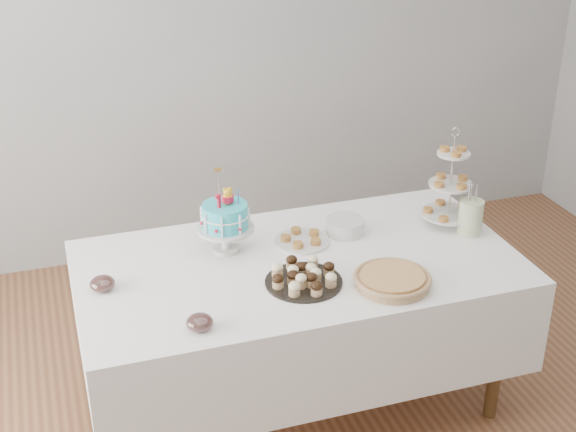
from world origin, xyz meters
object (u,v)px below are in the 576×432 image
object	(u,v)px
birthday_cake	(226,229)
jam_bowl_a	(200,323)
pie	(392,280)
jam_bowl_b	(102,284)
utensil_pitcher	(471,216)
plate_stack	(345,226)
pastry_plate	(302,239)
tiered_stand	(451,185)
cupcake_tray	(304,276)
table	(298,305)

from	to	relation	value
birthday_cake	jam_bowl_a	world-z (taller)	birthday_cake
pie	jam_bowl_b	size ratio (longest dim) A/B	3.14
utensil_pitcher	birthday_cake	bearing A→B (deg)	168.67
birthday_cake	plate_stack	distance (m)	0.57
pastry_plate	jam_bowl_b	size ratio (longest dim) A/B	2.43
birthday_cake	utensil_pitcher	bearing A→B (deg)	-33.12
birthday_cake	jam_bowl_b	world-z (taller)	birthday_cake
birthday_cake	tiered_stand	size ratio (longest dim) A/B	0.80
tiered_stand	plate_stack	distance (m)	0.53
cupcake_tray	pastry_plate	xyz separation A→B (m)	(0.11, 0.34, -0.02)
table	cupcake_tray	xyz separation A→B (m)	(-0.04, -0.18, 0.26)
birthday_cake	pastry_plate	distance (m)	0.36
pastry_plate	tiered_stand	bearing A→B (deg)	-2.91
pie	jam_bowl_a	world-z (taller)	jam_bowl_a
table	jam_bowl_a	world-z (taller)	jam_bowl_a
table	plate_stack	bearing A→B (deg)	32.69
cupcake_tray	plate_stack	xyz separation A→B (m)	(0.33, 0.37, -0.00)
pie	utensil_pitcher	xyz separation A→B (m)	(0.54, 0.32, 0.06)
jam_bowl_a	plate_stack	bearing A→B (deg)	34.67
pie	utensil_pitcher	size ratio (longest dim) A/B	1.29
birthday_cake	jam_bowl_b	xyz separation A→B (m)	(-0.56, -0.17, -0.08)
jam_bowl_b	plate_stack	bearing A→B (deg)	8.21
plate_stack	utensil_pitcher	xyz separation A→B (m)	(0.55, -0.18, 0.05)
plate_stack	pastry_plate	size ratio (longest dim) A/B	0.71
pie	jam_bowl_a	distance (m)	0.83
jam_bowl_b	jam_bowl_a	bearing A→B (deg)	-51.59
table	jam_bowl_a	size ratio (longest dim) A/B	18.50
birthday_cake	table	bearing A→B (deg)	-58.48
tiered_stand	jam_bowl_b	bearing A→B (deg)	-176.51
plate_stack	jam_bowl_b	world-z (taller)	plate_stack
birthday_cake	plate_stack	xyz separation A→B (m)	(0.57, -0.01, -0.07)
plate_stack	utensil_pitcher	size ratio (longest dim) A/B	0.71
cupcake_tray	pastry_plate	world-z (taller)	cupcake_tray
pastry_plate	utensil_pitcher	world-z (taller)	utensil_pitcher
pie	tiered_stand	xyz separation A→B (m)	(0.49, 0.44, 0.17)
cupcake_tray	pie	size ratio (longest dim) A/B	1.00
pastry_plate	jam_bowl_a	size ratio (longest dim) A/B	2.42
table	utensil_pitcher	xyz separation A→B (m)	(0.84, 0.01, 0.32)
table	pastry_plate	bearing A→B (deg)	66.50
birthday_cake	jam_bowl_b	distance (m)	0.59
plate_stack	utensil_pitcher	bearing A→B (deg)	-18.19
pie	birthday_cake	bearing A→B (deg)	138.68
pie	tiered_stand	world-z (taller)	tiered_stand
pie	plate_stack	world-z (taller)	plate_stack
pie	jam_bowl_a	bearing A→B (deg)	-175.71
table	pastry_plate	world-z (taller)	pastry_plate
pastry_plate	pie	bearing A→B (deg)	-64.03
cupcake_tray	tiered_stand	bearing A→B (deg)	20.16
cupcake_tray	jam_bowl_a	distance (m)	0.52
table	pie	size ratio (longest dim) A/B	5.90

